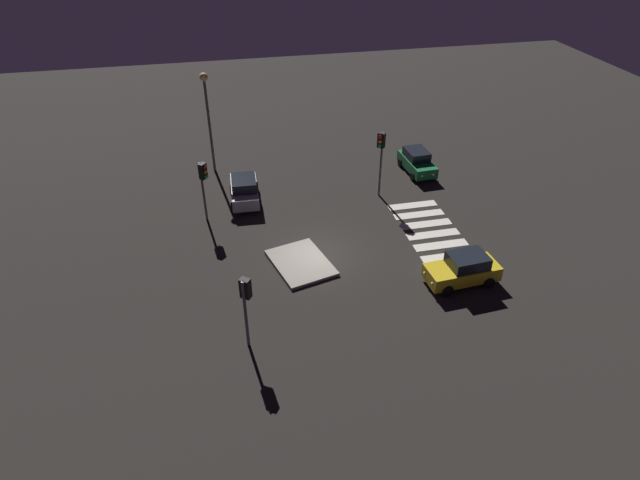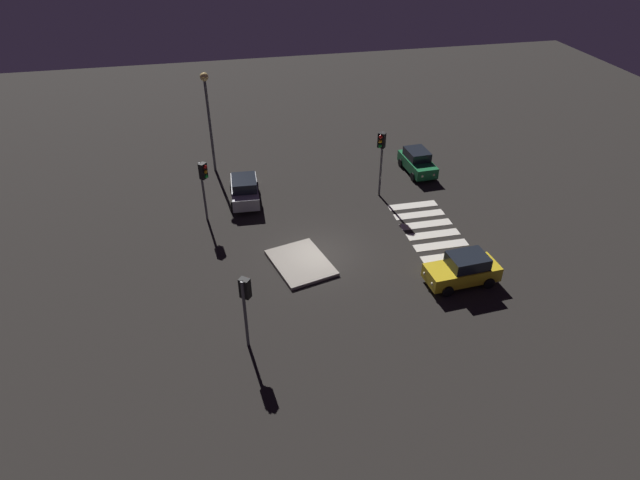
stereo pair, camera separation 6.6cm
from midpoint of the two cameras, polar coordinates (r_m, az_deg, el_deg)
name	(u,v)px [view 1 (the left image)]	position (r m, az deg, el deg)	size (l,w,h in m)	color
ground_plane	(320,255)	(29.96, -0.06, -1.58)	(80.00, 80.00, 0.00)	black
traffic_island	(301,263)	(29.22, -2.11, -2.44)	(4.30, 3.63, 0.18)	gray
car_green	(417,162)	(38.97, 10.22, 8.20)	(3.77, 1.88, 1.61)	#196B38
car_yellow	(463,269)	(28.49, 14.92, -3.04)	(1.99, 3.90, 1.66)	gold
car_silver	(244,189)	(34.97, -8.10, 5.34)	(4.02, 2.02, 1.72)	#9EA0A5
traffic_light_west	(246,296)	(23.10, -7.98, -5.91)	(0.53, 0.54, 3.63)	#47474C
traffic_light_east	(381,149)	(34.27, 6.45, 9.61)	(0.53, 0.54, 4.46)	#47474C
traffic_light_north	(203,178)	(32.28, -12.36, 6.48)	(0.54, 0.53, 3.85)	#47474C
street_lamp	(207,105)	(37.77, -11.98, 13.86)	(0.56, 0.56, 7.02)	#47474C
crosswalk_near	(437,240)	(31.92, 12.27, 0.04)	(8.75, 3.20, 0.02)	silver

